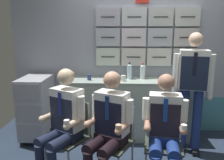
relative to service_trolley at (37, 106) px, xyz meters
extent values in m
cube|color=#989CAD|center=(1.64, 0.42, 0.56)|extent=(4.20, 0.06, 2.15)
cube|color=teal|center=(1.64, 0.39, -0.23)|extent=(4.12, 0.01, 0.58)
cube|color=silver|center=(1.08, 0.36, 0.73)|extent=(0.38, 0.06, 0.28)
cylinder|color=black|center=(1.08, 0.32, 0.73)|extent=(0.21, 0.01, 0.01)
cube|color=silver|center=(1.49, 0.36, 0.73)|extent=(0.38, 0.06, 0.28)
cylinder|color=#1F2627|center=(1.49, 0.32, 0.73)|extent=(0.21, 0.01, 0.01)
cube|color=silver|center=(1.89, 0.36, 0.73)|extent=(0.38, 0.06, 0.28)
cylinder|color=#242425|center=(1.89, 0.32, 0.73)|extent=(0.21, 0.01, 0.01)
cube|color=#B4B2B8|center=(2.29, 0.36, 0.73)|extent=(0.38, 0.06, 0.28)
cylinder|color=black|center=(2.29, 0.32, 0.73)|extent=(0.21, 0.01, 0.01)
cube|color=#A8AEBB|center=(1.08, 0.36, 1.04)|extent=(0.38, 0.06, 0.28)
cylinder|color=#201F2B|center=(1.08, 0.32, 1.04)|extent=(0.21, 0.01, 0.01)
cube|color=silver|center=(1.49, 0.36, 1.04)|extent=(0.38, 0.06, 0.28)
cylinder|color=#1C2B23|center=(1.49, 0.32, 1.04)|extent=(0.21, 0.01, 0.01)
cube|color=#B1B6C3|center=(1.89, 0.36, 1.04)|extent=(0.38, 0.06, 0.28)
cylinder|color=#282925|center=(1.89, 0.32, 1.04)|extent=(0.21, 0.01, 0.01)
cube|color=#BEB8B7|center=(2.29, 0.36, 1.04)|extent=(0.38, 0.06, 0.28)
cylinder|color=#292023|center=(2.29, 0.32, 1.04)|extent=(0.21, 0.01, 0.01)
cube|color=#ABAABC|center=(1.08, 0.36, 1.34)|extent=(0.38, 0.06, 0.28)
cylinder|color=#22242C|center=(1.08, 0.32, 1.34)|extent=(0.21, 0.01, 0.01)
cube|color=silver|center=(1.49, 0.36, 1.34)|extent=(0.38, 0.06, 0.28)
cylinder|color=#1C2A26|center=(1.49, 0.32, 1.34)|extent=(0.21, 0.01, 0.01)
cube|color=#BABFBF|center=(1.89, 0.36, 1.34)|extent=(0.38, 0.06, 0.28)
cylinder|color=#2A2826|center=(1.89, 0.32, 1.34)|extent=(0.21, 0.01, 0.01)
cube|color=silver|center=(2.29, 0.36, 1.34)|extent=(0.38, 0.06, 0.28)
cylinder|color=black|center=(2.29, 0.32, 1.34)|extent=(0.21, 0.01, 0.01)
cube|color=red|center=(1.60, 0.37, 1.57)|extent=(0.20, 0.02, 0.05)
cube|color=#A6B4AC|center=(1.42, 0.13, -0.07)|extent=(1.84, 0.52, 0.89)
cube|color=#97A59D|center=(1.42, 0.13, 0.39)|extent=(1.88, 0.53, 0.03)
sphere|color=black|center=(-0.16, -0.27, -0.48)|extent=(0.07, 0.07, 0.07)
sphere|color=black|center=(0.16, -0.27, -0.48)|extent=(0.07, 0.07, 0.07)
sphere|color=black|center=(-0.16, 0.28, -0.48)|extent=(0.07, 0.07, 0.07)
sphere|color=black|center=(0.16, 0.28, -0.48)|extent=(0.07, 0.07, 0.07)
cube|color=#A8A9B5|center=(0.00, 0.00, 0.00)|extent=(0.40, 0.64, 0.90)
cube|color=#9494A0|center=(0.00, -0.32, -0.30)|extent=(0.35, 0.01, 0.24)
cube|color=#9494A0|center=(0.00, -0.32, 0.00)|extent=(0.35, 0.01, 0.24)
cube|color=#9494A0|center=(0.00, -0.32, 0.30)|extent=(0.35, 0.01, 0.24)
cylinder|color=#28282D|center=(0.00, -0.30, 0.43)|extent=(0.32, 0.02, 0.02)
cylinder|color=#A8AAAF|center=(0.43, -0.96, -0.30)|extent=(0.02, 0.02, 0.43)
cylinder|color=#A8AAAF|center=(0.62, -0.65, -0.30)|extent=(0.02, 0.02, 0.43)
cylinder|color=#A8AAAF|center=(0.93, -0.83, -0.30)|extent=(0.02, 0.02, 0.43)
cube|color=#31382C|center=(0.68, -0.90, -0.08)|extent=(0.55, 0.55, 0.02)
cube|color=#31382C|center=(0.78, -0.73, 0.13)|extent=(0.33, 0.21, 0.40)
cylinder|color=#A8AAAF|center=(0.62, -0.65, 0.13)|extent=(0.02, 0.02, 0.40)
cylinder|color=#A8AAAF|center=(0.93, -0.83, 0.13)|extent=(0.02, 0.02, 0.40)
cylinder|color=#192037|center=(0.52, -0.99, -0.02)|extent=(0.30, 0.38, 0.13)
cylinder|color=#192037|center=(0.68, -1.09, -0.02)|extent=(0.30, 0.38, 0.13)
cube|color=#192037|center=(0.68, -0.90, -0.01)|extent=(0.39, 0.34, 0.12)
cube|color=white|center=(0.69, -0.88, 0.28)|extent=(0.40, 0.34, 0.47)
cube|color=#1F2438|center=(0.64, -0.97, 0.25)|extent=(0.28, 0.17, 0.37)
cube|color=navy|center=(0.64, -0.97, 0.37)|extent=(0.04, 0.03, 0.26)
cylinder|color=white|center=(0.51, -0.78, 0.34)|extent=(0.08, 0.08, 0.25)
cylinder|color=beige|center=(0.48, -0.88, 0.19)|extent=(0.18, 0.24, 0.07)
sphere|color=beige|center=(0.43, -0.97, 0.19)|extent=(0.08, 0.08, 0.08)
cylinder|color=white|center=(0.87, -0.98, 0.34)|extent=(0.08, 0.08, 0.25)
cylinder|color=beige|center=(0.80, -1.06, 0.19)|extent=(0.18, 0.24, 0.07)
sphere|color=beige|center=(0.75, -1.15, 0.19)|extent=(0.08, 0.08, 0.08)
cylinder|color=white|center=(0.75, -1.15, 0.23)|extent=(0.06, 0.06, 0.06)
sphere|color=beige|center=(0.69, -0.88, 0.65)|extent=(0.18, 0.18, 0.18)
ellipsoid|color=tan|center=(0.70, -0.87, 0.67)|extent=(0.24, 0.23, 0.13)
cylinder|color=#A8AAAF|center=(1.11, -0.76, -0.30)|extent=(0.02, 0.02, 0.43)
cylinder|color=#A8AAAF|center=(1.43, -0.91, -0.30)|extent=(0.02, 0.02, 0.43)
cube|color=#31382C|center=(1.19, -1.00, -0.08)|extent=(0.53, 0.53, 0.02)
cube|color=#31382C|center=(1.27, -0.83, 0.13)|extent=(0.34, 0.18, 0.40)
cylinder|color=#A8AAAF|center=(1.11, -0.76, 0.13)|extent=(0.02, 0.02, 0.40)
cylinder|color=#A8AAAF|center=(1.43, -0.91, 0.13)|extent=(0.02, 0.02, 0.40)
cylinder|color=black|center=(1.04, -1.10, -0.02)|extent=(0.27, 0.38, 0.13)
cylinder|color=black|center=(1.20, -1.18, -0.02)|extent=(0.27, 0.38, 0.13)
cube|color=black|center=(1.19, -1.00, -0.01)|extent=(0.38, 0.32, 0.12)
cube|color=white|center=(1.20, -0.98, 0.28)|extent=(0.39, 0.32, 0.46)
cube|color=black|center=(1.16, -1.07, 0.24)|extent=(0.29, 0.15, 0.37)
cube|color=navy|center=(1.15, -1.08, 0.36)|extent=(0.04, 0.03, 0.26)
cylinder|color=white|center=(1.02, -0.89, 0.33)|extent=(0.08, 0.08, 0.25)
cylinder|color=tan|center=(0.99, -0.99, 0.19)|extent=(0.16, 0.24, 0.07)
sphere|color=tan|center=(0.95, -1.09, 0.19)|extent=(0.08, 0.08, 0.08)
cylinder|color=white|center=(1.38, -1.07, 0.33)|extent=(0.08, 0.08, 0.25)
cylinder|color=tan|center=(1.32, -1.15, 0.19)|extent=(0.16, 0.24, 0.07)
sphere|color=tan|center=(1.28, -1.24, 0.19)|extent=(0.08, 0.08, 0.08)
cylinder|color=tan|center=(1.28, -1.24, 0.23)|extent=(0.06, 0.06, 0.06)
sphere|color=tan|center=(1.20, -0.98, 0.64)|extent=(0.18, 0.18, 0.18)
ellipsoid|color=gray|center=(1.21, -0.97, 0.66)|extent=(0.23, 0.22, 0.13)
cylinder|color=#A8AAAF|center=(1.61, -0.80, -0.30)|extent=(0.02, 0.02, 0.43)
cylinder|color=#A8AAAF|center=(1.96, -0.85, -0.30)|extent=(0.02, 0.02, 0.43)
cube|color=#31382C|center=(1.76, -1.00, -0.08)|extent=(0.45, 0.45, 0.02)
cube|color=#31382C|center=(1.79, -0.81, 0.13)|extent=(0.37, 0.07, 0.40)
cylinder|color=#A8AAAF|center=(1.61, -0.80, 0.13)|extent=(0.02, 0.02, 0.40)
cylinder|color=#A8AAAF|center=(1.96, -0.85, 0.13)|extent=(0.02, 0.02, 0.40)
cylinder|color=navy|center=(1.65, -1.15, -0.02)|extent=(0.17, 0.37, 0.13)
cylinder|color=navy|center=(1.83, -1.17, -0.02)|extent=(0.17, 0.37, 0.13)
cube|color=navy|center=(1.76, -1.00, -0.01)|extent=(0.34, 0.24, 0.12)
cube|color=white|center=(1.76, -0.98, 0.27)|extent=(0.35, 0.23, 0.44)
cube|color=black|center=(1.75, -1.08, 0.24)|extent=(0.31, 0.05, 0.36)
cube|color=navy|center=(1.75, -1.09, 0.35)|extent=(0.04, 0.01, 0.25)
cylinder|color=white|center=(1.57, -0.96, 0.32)|extent=(0.08, 0.08, 0.24)
cylinder|color=#AA7760|center=(1.58, -1.06, 0.18)|extent=(0.10, 0.23, 0.07)
sphere|color=#AA7760|center=(1.56, -1.16, 0.18)|extent=(0.08, 0.08, 0.08)
cylinder|color=white|center=(1.96, -1.01, 0.32)|extent=(0.08, 0.08, 0.24)
cylinder|color=#AA7760|center=(1.93, -1.10, 0.18)|extent=(0.10, 0.23, 0.07)
sphere|color=#AA7760|center=(1.91, -1.20, 0.18)|extent=(0.08, 0.08, 0.08)
cylinder|color=white|center=(1.91, -1.20, 0.22)|extent=(0.06, 0.06, 0.06)
sphere|color=#AA7760|center=(1.76, -0.98, 0.62)|extent=(0.18, 0.18, 0.18)
ellipsoid|color=gray|center=(1.77, -0.97, 0.64)|extent=(0.19, 0.18, 0.12)
cube|color=black|center=(2.14, -0.32, -0.49)|extent=(0.13, 0.25, 0.06)
cube|color=black|center=(2.33, -0.36, -0.49)|extent=(0.13, 0.25, 0.06)
cylinder|color=navy|center=(2.15, -0.30, -0.04)|extent=(0.12, 0.12, 0.84)
cylinder|color=navy|center=(2.33, -0.33, -0.04)|extent=(0.12, 0.12, 0.84)
cube|color=white|center=(2.24, -0.31, 0.64)|extent=(0.40, 0.28, 0.52)
cube|color=#1A243C|center=(2.22, -0.42, 0.61)|extent=(0.33, 0.08, 0.43)
cube|color=black|center=(2.22, -0.43, 0.74)|extent=(0.04, 0.02, 0.29)
cylinder|color=white|center=(2.02, -0.27, 0.56)|extent=(0.08, 0.08, 0.57)
sphere|color=#D3AC92|center=(2.02, -0.27, 0.27)|extent=(0.08, 0.08, 0.08)
cylinder|color=white|center=(2.46, -0.36, 0.56)|extent=(0.08, 0.08, 0.57)
sphere|color=#D3AC92|center=(2.46, -0.36, 0.27)|extent=(0.08, 0.08, 0.08)
sphere|color=#D3AC92|center=(2.24, -0.31, 1.03)|extent=(0.18, 0.18, 0.18)
ellipsoid|color=black|center=(2.24, -0.30, 1.05)|extent=(0.21, 0.19, 0.13)
cylinder|color=silver|center=(1.62, 0.21, 0.51)|extent=(0.08, 0.08, 0.20)
cone|color=silver|center=(1.62, 0.21, 0.62)|extent=(0.08, 0.08, 0.02)
cylinder|color=red|center=(1.62, 0.21, 0.64)|extent=(0.03, 0.03, 0.02)
cylinder|color=silver|center=(1.42, 0.19, 0.51)|extent=(0.07, 0.07, 0.21)
cone|color=silver|center=(1.42, 0.19, 0.63)|extent=(0.07, 0.07, 0.02)
cylinder|color=black|center=(1.42, 0.19, 0.65)|extent=(0.03, 0.03, 0.02)
cylinder|color=navy|center=(0.81, 0.07, 0.45)|extent=(0.06, 0.06, 0.08)
cylinder|color=#382114|center=(0.81, 0.07, 0.48)|extent=(0.05, 0.05, 0.01)
cylinder|color=silver|center=(1.32, 0.03, 0.45)|extent=(0.07, 0.07, 0.09)
cylinder|color=#382114|center=(1.32, 0.03, 0.49)|extent=(0.06, 0.06, 0.01)
camera|label=1|loc=(1.30, -3.34, 1.16)|focal=37.24mm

